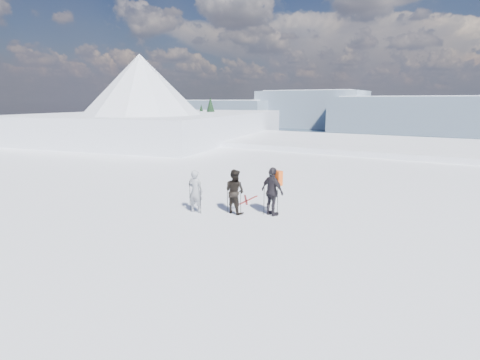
{
  "coord_description": "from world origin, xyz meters",
  "views": [
    {
      "loc": [
        5.47,
        -9.26,
        4.6
      ],
      "look_at": [
        -1.56,
        3.0,
        1.57
      ],
      "focal_mm": 28.0,
      "sensor_mm": 36.0,
      "label": 1
    }
  ],
  "objects_px": {
    "skier_pack": "(272,192)",
    "skier_dark": "(235,191)",
    "skier_grey": "(195,191)",
    "skis_loose": "(247,200)"
  },
  "relations": [
    {
      "from": "skier_grey",
      "to": "skier_pack",
      "type": "relative_size",
      "value": 0.91
    },
    {
      "from": "skier_grey",
      "to": "skier_pack",
      "type": "xyz_separation_m",
      "value": [
        2.95,
        1.19,
        0.09
      ]
    },
    {
      "from": "skier_dark",
      "to": "skier_pack",
      "type": "relative_size",
      "value": 0.93
    },
    {
      "from": "skier_grey",
      "to": "skier_pack",
      "type": "height_order",
      "value": "skier_pack"
    },
    {
      "from": "skier_pack",
      "to": "skier_dark",
      "type": "bearing_deg",
      "value": 38.4
    },
    {
      "from": "skier_pack",
      "to": "skis_loose",
      "type": "relative_size",
      "value": 1.17
    },
    {
      "from": "skier_dark",
      "to": "skier_pack",
      "type": "height_order",
      "value": "skier_pack"
    },
    {
      "from": "skier_grey",
      "to": "skier_pack",
      "type": "distance_m",
      "value": 3.19
    },
    {
      "from": "skier_dark",
      "to": "skier_pack",
      "type": "bearing_deg",
      "value": -150.95
    },
    {
      "from": "skier_dark",
      "to": "skis_loose",
      "type": "relative_size",
      "value": 1.08
    }
  ]
}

